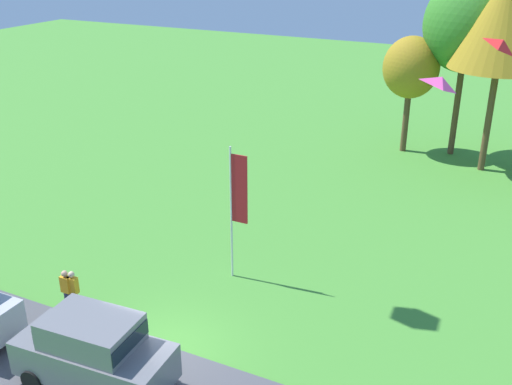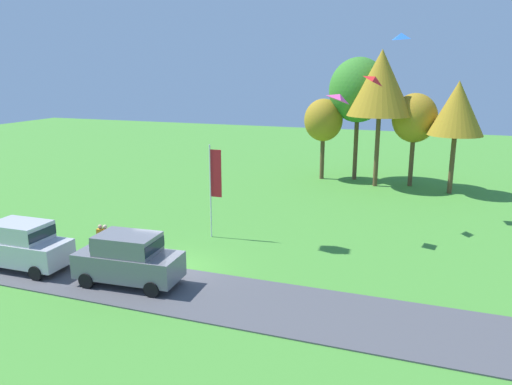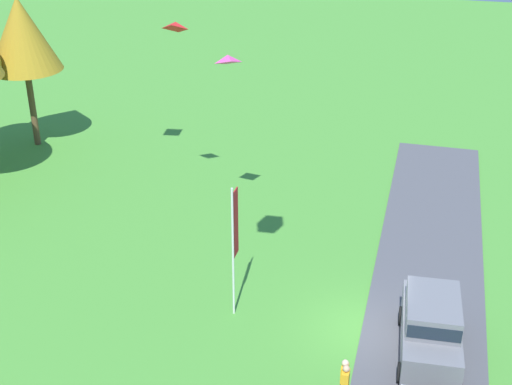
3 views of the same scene
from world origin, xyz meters
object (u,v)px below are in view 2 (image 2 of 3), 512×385
object	(u,v)px
person_beside_suv	(106,241)
kite_diamond_trailing_tail	(375,79)
car_suv_mid_row	(21,244)
tree_lone_near	(358,90)
tree_left_of_center	(381,83)
tree_right_of_center	(323,120)
kite_diamond_over_trees	(401,36)
person_watching_sky	(101,240)
tree_far_left	(415,118)
tree_center_back	(457,109)
flag_banner	(214,180)
car_suv_far_end	(128,257)
kite_diamond_high_left	(340,97)

from	to	relation	value
person_beside_suv	kite_diamond_trailing_tail	size ratio (longest dim) A/B	1.89
car_suv_mid_row	tree_lone_near	distance (m)	28.73
tree_left_of_center	tree_lone_near	bearing A→B (deg)	135.15
person_beside_suv	tree_left_of_center	size ratio (longest dim) A/B	0.16
tree_right_of_center	tree_lone_near	xyz separation A→B (m)	(2.71, 0.73, 2.52)
kite_diamond_over_trees	person_watching_sky	bearing A→B (deg)	-135.80
tree_lone_near	tree_far_left	size ratio (longest dim) A/B	1.38
tree_lone_near	tree_far_left	distance (m)	5.21
tree_far_left	tree_center_back	bearing A→B (deg)	-27.95
person_watching_sky	flag_banner	bearing A→B (deg)	48.80
tree_lone_near	kite_diamond_trailing_tail	distance (m)	13.69
tree_right_of_center	kite_diamond_trailing_tail	xyz separation A→B (m)	(5.63, -12.60, 3.67)
car_suv_mid_row	tree_center_back	world-z (taller)	tree_center_back
car_suv_far_end	tree_center_back	bearing A→B (deg)	59.43
tree_right_of_center	tree_left_of_center	size ratio (longest dim) A/B	0.64
person_watching_sky	kite_diamond_over_trees	bearing A→B (deg)	44.20
person_watching_sky	tree_center_back	size ratio (longest dim) A/B	0.20
kite_diamond_over_trees	person_beside_suv	bearing A→B (deg)	-135.40
tree_lone_near	kite_diamond_over_trees	size ratio (longest dim) A/B	10.06
tree_far_left	tree_center_back	distance (m)	3.55
person_watching_sky	tree_lone_near	xyz separation A→B (m)	(9.05, 22.92, 6.68)
person_beside_suv	tree_lone_near	world-z (taller)	tree_lone_near
tree_center_back	tree_lone_near	bearing A→B (deg)	161.50
flag_banner	tree_left_of_center	bearing A→B (deg)	66.89
tree_center_back	kite_diamond_over_trees	xyz separation A→B (m)	(-3.75, -7.71, 4.75)
kite_diamond_over_trees	kite_diamond_trailing_tail	distance (m)	4.05
flag_banner	kite_diamond_over_trees	xyz separation A→B (m)	(8.85, 7.90, 7.84)
car_suv_far_end	tree_lone_near	distance (m)	26.75
tree_far_left	person_watching_sky	bearing A→B (deg)	-122.02
tree_right_of_center	kite_diamond_over_trees	size ratio (longest dim) A/B	6.74
tree_right_of_center	kite_diamond_over_trees	distance (m)	13.17
person_watching_sky	tree_far_left	xyz separation A→B (m)	(13.72, 21.94, 4.60)
kite_diamond_over_trees	tree_center_back	bearing A→B (deg)	64.06
tree_far_left	kite_diamond_high_left	xyz separation A→B (m)	(-3.19, -15.14, 2.35)
person_watching_sky	flag_banner	xyz separation A→B (m)	(4.14, 4.72, 2.47)
car_suv_far_end	kite_diamond_high_left	xyz separation A→B (m)	(7.25, 9.24, 6.53)
tree_far_left	kite_diamond_trailing_tail	distance (m)	12.89
tree_right_of_center	tree_far_left	distance (m)	7.40
car_suv_far_end	person_watching_sky	world-z (taller)	car_suv_far_end
tree_lone_near	kite_diamond_high_left	size ratio (longest dim) A/B	10.44
tree_center_back	flag_banner	distance (m)	20.30
tree_left_of_center	kite_diamond_over_trees	xyz separation A→B (m)	(1.94, -8.30, 2.98)
car_suv_far_end	tree_left_of_center	world-z (taller)	tree_left_of_center
person_watching_sky	tree_lone_near	bearing A→B (deg)	68.45
car_suv_far_end	tree_center_back	xyz separation A→B (m)	(13.46, 22.78, 5.14)
tree_center_back	kite_diamond_trailing_tail	xyz separation A→B (m)	(-4.77, -10.76, 2.27)
kite_diamond_over_trees	kite_diamond_high_left	world-z (taller)	kite_diamond_over_trees
person_watching_sky	tree_far_left	world-z (taller)	tree_far_left
tree_right_of_center	kite_diamond_high_left	size ratio (longest dim) A/B	6.99
tree_lone_near	kite_diamond_over_trees	distance (m)	11.60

